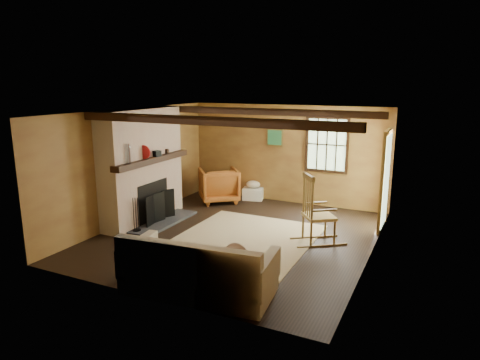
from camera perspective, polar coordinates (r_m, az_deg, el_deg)
The scene contains 10 objects.
ground at distance 8.43m, azimuth -0.31°, elevation -7.41°, with size 5.50×5.50×0.00m, color black.
room_envelope at distance 8.15m, azimuth 1.87°, elevation 3.77°, with size 5.02×5.52×2.44m.
fireplace at distance 9.29m, azimuth -12.78°, elevation 1.25°, with size 1.02×2.30×2.40m.
rug at distance 8.18m, azimuth 0.35°, elevation -8.04°, with size 2.50×3.00×0.01m, color tan.
rocking_chair at distance 8.04m, azimuth 10.18°, elevation -4.47°, with size 1.06×0.96×1.32m.
sofa at distance 6.18m, azimuth -5.66°, elevation -12.25°, with size 2.23×1.17×0.87m.
firewood_pile at distance 11.47m, azimuth -3.42°, elevation -1.32°, with size 0.63×0.11×0.23m.
laundry_basket at distance 10.92m, azimuth 1.75°, elevation -1.84°, with size 0.50×0.38×0.30m, color white.
basket_pillow at distance 10.86m, azimuth 1.76°, elevation -0.60°, with size 0.38×0.30×0.19m, color beige.
armchair at distance 10.69m, azimuth -2.84°, elevation -0.67°, with size 0.90×0.93×0.84m, color #BF6026.
Camera 1 is at (3.46, -7.12, 2.93)m, focal length 32.00 mm.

